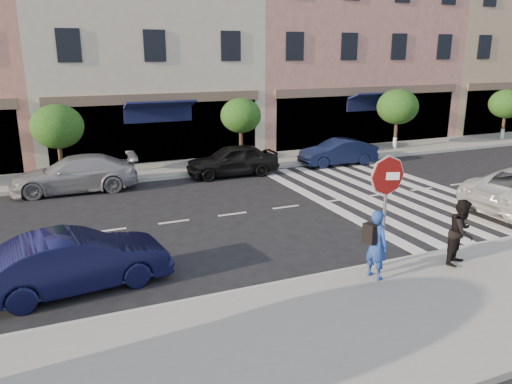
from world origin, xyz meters
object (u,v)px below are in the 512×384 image
at_px(photographer, 376,244).
at_px(car_far_mid, 232,160).
at_px(car_far_right, 338,152).
at_px(walker, 462,232).
at_px(stop_sign, 387,188).
at_px(car_far_left, 75,174).
at_px(car_near_mid, 77,261).

bearing_deg(photographer, car_far_mid, -17.12).
bearing_deg(car_far_right, walker, -14.81).
relative_size(walker, car_far_mid, 0.41).
relative_size(stop_sign, car_far_left, 0.59).
xyz_separation_m(stop_sign, photographer, (-0.54, -0.47, -1.18)).
xyz_separation_m(car_far_left, car_far_right, (11.90, 0.00, -0.07)).
distance_m(car_near_mid, car_far_right, 15.25).
relative_size(walker, car_far_right, 0.45).
height_order(walker, car_far_mid, walker).
xyz_separation_m(stop_sign, car_far_mid, (0.12, 10.77, -1.47)).
bearing_deg(walker, car_near_mid, 137.27).
distance_m(car_far_left, car_far_mid, 6.51).
bearing_deg(stop_sign, car_near_mid, -175.18).
height_order(car_near_mid, car_far_left, car_far_left).
bearing_deg(car_far_left, walker, 39.34).
height_order(car_far_left, car_far_mid, car_far_left).
xyz_separation_m(stop_sign, car_near_mid, (-6.95, 1.97, -1.48)).
distance_m(stop_sign, car_far_mid, 10.87).
xyz_separation_m(car_near_mid, car_far_left, (0.56, 8.80, 0.00)).
distance_m(walker, car_far_left, 14.08).
bearing_deg(car_near_mid, stop_sign, -112.84).
bearing_deg(car_far_left, photographer, 30.92).
distance_m(walker, car_far_right, 11.97).
height_order(photographer, car_near_mid, photographer).
relative_size(walker, car_near_mid, 0.40).
height_order(photographer, car_far_mid, photographer).
height_order(stop_sign, walker, stop_sign).
xyz_separation_m(stop_sign, walker, (1.87, -0.63, -1.18)).
distance_m(photographer, car_far_left, 12.67).
height_order(stop_sign, photographer, stop_sign).
relative_size(car_near_mid, car_far_mid, 1.03).
bearing_deg(car_near_mid, photographer, -117.81).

